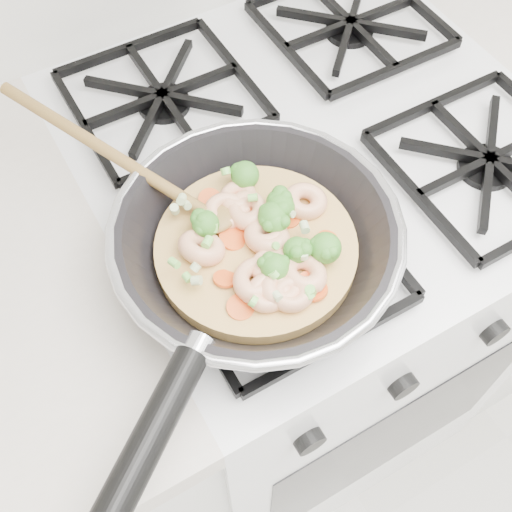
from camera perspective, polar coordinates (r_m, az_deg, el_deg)
stove at (r=1.19m, az=3.92°, el=-3.91°), size 0.60×0.60×0.92m
skillet at (r=0.66m, az=-0.15°, el=1.04°), size 0.43×0.51×0.09m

